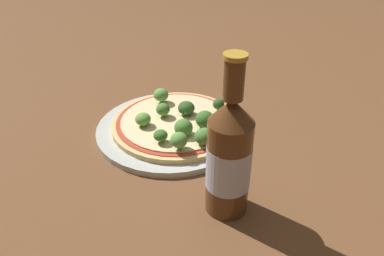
# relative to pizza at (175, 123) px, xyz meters

# --- Properties ---
(ground_plane) EXTENTS (3.00, 3.00, 0.00)m
(ground_plane) POSITION_rel_pizza_xyz_m (0.02, 0.00, -0.02)
(ground_plane) COLOR brown
(plate) EXTENTS (0.29, 0.29, 0.01)m
(plate) POSITION_rel_pizza_xyz_m (-0.00, -0.01, -0.01)
(plate) COLOR #B2B7B2
(plate) RESTS_ON ground_plane
(pizza) EXTENTS (0.25, 0.25, 0.01)m
(pizza) POSITION_rel_pizza_xyz_m (0.00, 0.00, 0.00)
(pizza) COLOR tan
(pizza) RESTS_ON plate
(broccoli_floret_0) EXTENTS (0.04, 0.04, 0.03)m
(broccoli_floret_0) POSITION_rel_pizza_xyz_m (0.05, 0.03, 0.02)
(broccoli_floret_0) COLOR #7A9E5B
(broccoli_floret_0) RESTS_ON pizza
(broccoli_floret_1) EXTENTS (0.03, 0.03, 0.03)m
(broccoli_floret_1) POSITION_rel_pizza_xyz_m (-0.01, 0.03, 0.02)
(broccoli_floret_1) COLOR #7A9E5B
(broccoli_floret_1) RESTS_ON pizza
(broccoli_floret_2) EXTENTS (0.03, 0.03, 0.03)m
(broccoli_floret_2) POSITION_rel_pizza_xyz_m (0.10, -0.00, 0.02)
(broccoli_floret_2) COLOR #7A9E5B
(broccoli_floret_2) RESTS_ON pizza
(broccoli_floret_3) EXTENTS (0.03, 0.03, 0.03)m
(broccoli_floret_3) POSITION_rel_pizza_xyz_m (-0.08, 0.02, 0.03)
(broccoli_floret_3) COLOR #7A9E5B
(broccoli_floret_3) RESTS_ON pizza
(broccoli_floret_4) EXTENTS (0.03, 0.03, 0.02)m
(broccoli_floret_4) POSITION_rel_pizza_xyz_m (0.05, -0.06, 0.02)
(broccoli_floret_4) COLOR #7A9E5B
(broccoli_floret_4) RESTS_ON pizza
(broccoli_floret_5) EXTENTS (0.03, 0.03, 0.03)m
(broccoli_floret_5) POSITION_rel_pizza_xyz_m (-0.03, -0.01, 0.02)
(broccoli_floret_5) COLOR #7A9E5B
(broccoli_floret_5) RESTS_ON pizza
(broccoli_floret_6) EXTENTS (0.03, 0.03, 0.03)m
(broccoli_floret_6) POSITION_rel_pizza_xyz_m (0.08, -0.05, 0.03)
(broccoli_floret_6) COLOR #7A9E5B
(broccoli_floret_6) RESTS_ON pizza
(broccoli_floret_7) EXTENTS (0.03, 0.03, 0.03)m
(broccoli_floret_7) POSITION_rel_pizza_xyz_m (0.05, -0.01, 0.02)
(broccoli_floret_7) COLOR #7A9E5B
(broccoli_floret_7) RESTS_ON pizza
(broccoli_floret_8) EXTENTS (0.02, 0.02, 0.03)m
(broccoli_floret_8) POSITION_rel_pizza_xyz_m (0.02, 0.09, 0.02)
(broccoli_floret_8) COLOR #7A9E5B
(broccoli_floret_8) RESTS_ON pizza
(broccoli_floret_9) EXTENTS (0.03, 0.03, 0.03)m
(broccoli_floret_9) POSITION_rel_pizza_xyz_m (-0.02, -0.06, 0.02)
(broccoli_floret_9) COLOR #7A9E5B
(broccoli_floret_9) RESTS_ON pizza
(beer_bottle) EXTENTS (0.06, 0.06, 0.24)m
(beer_bottle) POSITION_rel_pizza_xyz_m (0.22, -0.05, 0.07)
(beer_bottle) COLOR #563319
(beer_bottle) RESTS_ON ground_plane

